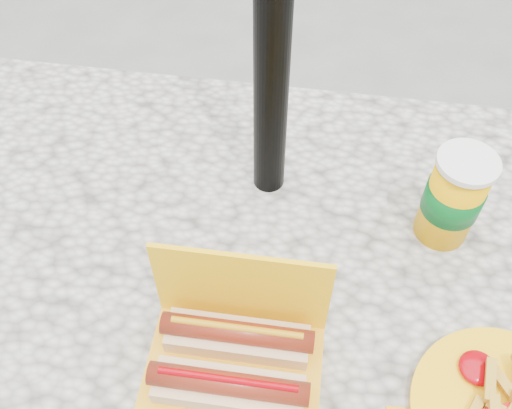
# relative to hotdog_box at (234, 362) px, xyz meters

# --- Properties ---
(picnic_table) EXTENTS (1.20, 0.80, 0.75)m
(picnic_table) POSITION_rel_hotdog_box_xyz_m (-0.00, 0.17, -0.15)
(picnic_table) COLOR beige
(picnic_table) RESTS_ON ground
(hotdog_box) EXTENTS (0.22, 0.15, 0.18)m
(hotdog_box) POSITION_rel_hotdog_box_xyz_m (0.00, 0.00, 0.00)
(hotdog_box) COLOR yellow
(hotdog_box) RESTS_ON picnic_table
(soda_cup) EXTENTS (0.09, 0.09, 0.16)m
(soda_cup) POSITION_rel_hotdog_box_xyz_m (0.27, 0.27, 0.04)
(soda_cup) COLOR #F9AB00
(soda_cup) RESTS_ON picnic_table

